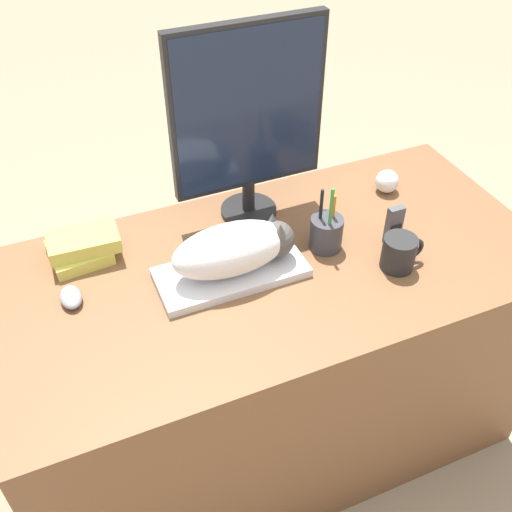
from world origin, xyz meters
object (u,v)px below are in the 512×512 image
object	(u,v)px
baseball	(387,181)
book_stack	(82,247)
computer_mouse	(71,297)
phone	(394,225)
keyboard	(231,272)
monitor	(248,116)
cat	(237,248)
coffee_mug	(400,253)
pen_cup	(326,232)

from	to	relation	value
baseball	book_stack	xyz separation A→B (m)	(-0.92, 0.05, 0.00)
computer_mouse	phone	world-z (taller)	phone
computer_mouse	book_stack	world-z (taller)	book_stack
keyboard	monitor	xyz separation A→B (m)	(0.15, 0.23, 0.30)
book_stack	cat	bearing A→B (deg)	-32.05
coffee_mug	pen_cup	size ratio (longest dim) A/B	0.59
computer_mouse	baseball	world-z (taller)	baseball
pen_cup	cat	bearing A→B (deg)	-178.11
cat	baseball	xyz separation A→B (m)	(0.56, 0.17, -0.05)
baseball	phone	bearing A→B (deg)	-118.96
cat	phone	world-z (taller)	cat
pen_cup	baseball	world-z (taller)	pen_cup
keyboard	cat	world-z (taller)	cat
keyboard	coffee_mug	bearing A→B (deg)	-18.13
computer_mouse	phone	xyz separation A→B (m)	(0.86, -0.11, 0.04)
cat	computer_mouse	distance (m)	0.43
keyboard	baseball	distance (m)	0.61
keyboard	computer_mouse	world-z (taller)	computer_mouse
cat	book_stack	distance (m)	0.43
coffee_mug	baseball	world-z (taller)	coffee_mug
coffee_mug	baseball	size ratio (longest dim) A/B	1.70
monitor	coffee_mug	distance (m)	0.53
monitor	book_stack	distance (m)	0.56
cat	phone	size ratio (longest dim) A/B	2.87
computer_mouse	phone	distance (m)	0.87
keyboard	book_stack	size ratio (longest dim) A/B	2.01
coffee_mug	cat	bearing A→B (deg)	161.06
coffee_mug	baseball	xyz separation A→B (m)	(0.16, 0.31, -0.01)
book_stack	baseball	bearing A→B (deg)	-3.23
book_stack	computer_mouse	bearing A→B (deg)	-110.95
baseball	computer_mouse	bearing A→B (deg)	-173.87
cat	computer_mouse	size ratio (longest dim) A/B	3.92
monitor	coffee_mug	world-z (taller)	monitor
keyboard	cat	distance (m)	0.08
pen_cup	baseball	size ratio (longest dim) A/B	2.90
keyboard	phone	bearing A→B (deg)	-5.41
monitor	coffee_mug	size ratio (longest dim) A/B	4.65
baseball	book_stack	bearing A→B (deg)	176.77
monitor	book_stack	size ratio (longest dim) A/B	2.92
keyboard	cat	xyz separation A→B (m)	(0.02, -0.00, 0.08)
cat	pen_cup	distance (m)	0.26
cat	pen_cup	xyz separation A→B (m)	(0.26, 0.01, -0.04)
coffee_mug	keyboard	bearing A→B (deg)	161.87
pen_cup	baseball	xyz separation A→B (m)	(0.30, 0.16, -0.01)
keyboard	book_stack	distance (m)	0.41
baseball	pen_cup	bearing A→B (deg)	-151.33
coffee_mug	book_stack	distance (m)	0.84
phone	computer_mouse	bearing A→B (deg)	172.65
pen_cup	phone	distance (m)	0.19
phone	book_stack	distance (m)	0.84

